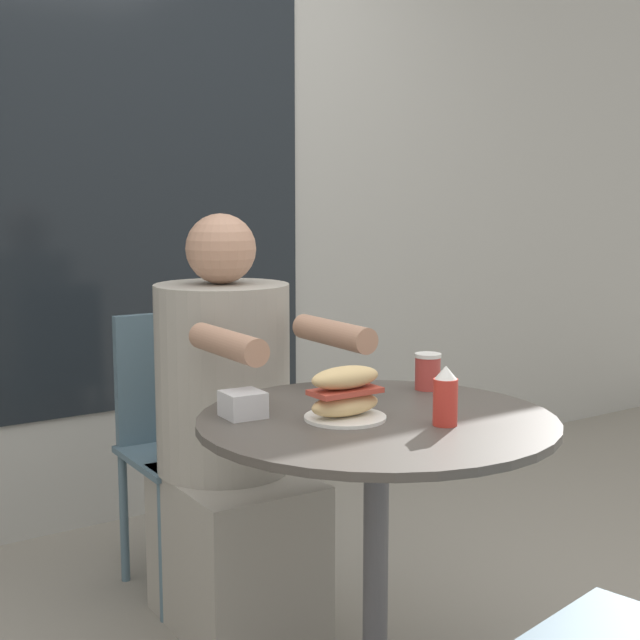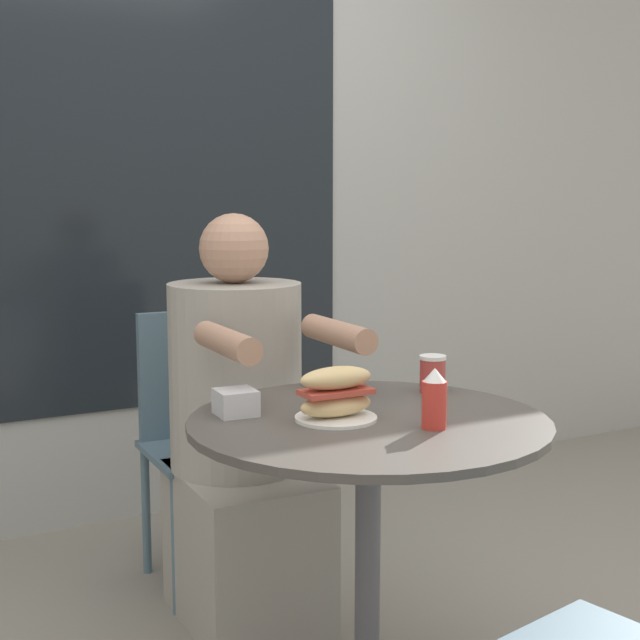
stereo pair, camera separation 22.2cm
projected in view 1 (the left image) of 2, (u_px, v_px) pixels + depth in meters
storefront_wall at (105, 154)px, 3.29m from camera, size 8.00×0.09×2.80m
cafe_table at (376, 496)px, 2.09m from camera, size 0.84×0.84×0.74m
diner_chair at (178, 423)px, 2.86m from camera, size 0.40×0.40×0.87m
seated_diner at (230, 452)px, 2.57m from camera, size 0.41×0.71×1.20m
sandwich_on_plate at (345, 395)px, 2.03m from camera, size 0.19×0.19×0.12m
drink_cup at (428, 371)px, 2.35m from camera, size 0.07×0.07×0.10m
napkin_box at (243, 404)px, 2.06m from camera, size 0.10×0.10×0.06m
condiment_bottle at (445, 397)px, 1.98m from camera, size 0.06×0.06×0.14m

